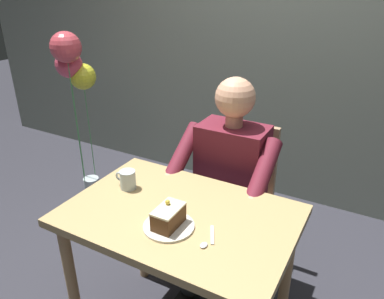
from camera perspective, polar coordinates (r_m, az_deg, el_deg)
The scene contains 9 objects.
cafe_rear_panel at distance 2.82m, azimuth 16.36°, elevation 21.19°, with size 6.40×0.12×3.00m, color gray.
dining_table at distance 1.62m, azimuth -1.90°, elevation -12.89°, with size 0.96×0.65×0.75m.
chair at distance 2.19m, azimuth 6.91°, elevation -6.73°, with size 0.42×0.42×0.90m.
seated_person at distance 1.98m, azimuth 5.15°, elevation -5.78°, with size 0.53×0.58×1.21m.
dessert_plate at distance 1.47m, azimuth -3.62°, elevation -11.78°, with size 0.20×0.20×0.01m, color silver.
cake_slice at distance 1.45m, azimuth -3.67°, elevation -10.33°, with size 0.08×0.14×0.10m.
coffee_cup at distance 1.73m, azimuth -9.97°, elevation -4.57°, with size 0.11×0.07×0.09m.
dessert_spoon at distance 1.41m, azimuth 2.46°, elevation -13.90°, with size 0.06×0.14×0.01m.
balloon_display at distance 2.73m, azimuth -17.72°, elevation 10.20°, with size 0.26×0.32×1.34m.
Camera 1 is at (-0.67, 1.10, 1.64)m, focal length 34.36 mm.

